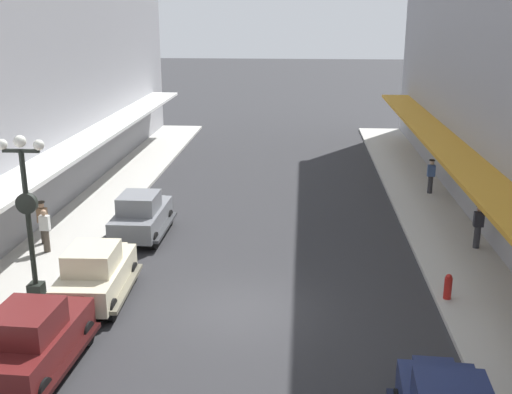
% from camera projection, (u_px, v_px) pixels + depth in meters
% --- Properties ---
extents(ground_plane, '(200.00, 200.00, 0.00)m').
position_uv_depth(ground_plane, '(241.00, 310.00, 18.99)').
color(ground_plane, '#2D2D30').
extents(sidewalk_left, '(3.00, 60.00, 0.15)m').
position_uv_depth(sidewalk_left, '(3.00, 300.00, 19.51)').
color(sidewalk_left, '#B7B5AD').
rests_on(sidewalk_left, ground).
extents(sidewalk_right, '(3.00, 60.00, 0.15)m').
position_uv_depth(sidewalk_right, '(493.00, 317.00, 18.42)').
color(sidewalk_right, '#B7B5AD').
rests_on(sidewalk_right, ground).
extents(parked_car_0, '(2.15, 4.26, 1.84)m').
position_uv_depth(parked_car_0, '(141.00, 214.00, 24.88)').
color(parked_car_0, slate).
rests_on(parked_car_0, ground).
extents(parked_car_2, '(2.28, 4.31, 1.84)m').
position_uv_depth(parked_car_2, '(33.00, 338.00, 15.54)').
color(parked_car_2, '#591919').
rests_on(parked_car_2, ground).
extents(parked_car_3, '(2.27, 4.31, 1.84)m').
position_uv_depth(parked_car_3, '(96.00, 272.00, 19.41)').
color(parked_car_3, beige).
rests_on(parked_car_3, ground).
extents(lamp_post_with_clock, '(1.42, 0.44, 5.16)m').
position_uv_depth(lamp_post_with_clock, '(28.00, 212.00, 18.63)').
color(lamp_post_with_clock, black).
rests_on(lamp_post_with_clock, sidewalk_left).
extents(fire_hydrant, '(0.24, 0.24, 0.82)m').
position_uv_depth(fire_hydrant, '(448.00, 286.00, 19.31)').
color(fire_hydrant, '#B21E19').
rests_on(fire_hydrant, sidewalk_right).
extents(pedestrian_0, '(0.36, 0.28, 1.67)m').
position_uv_depth(pedestrian_0, '(43.00, 222.00, 23.78)').
color(pedestrian_0, '#4C4238').
rests_on(pedestrian_0, sidewalk_left).
extents(pedestrian_1, '(0.36, 0.28, 1.67)m').
position_uv_depth(pedestrian_1, '(431.00, 176.00, 30.30)').
color(pedestrian_1, '#2D2D33').
rests_on(pedestrian_1, sidewalk_right).
extents(pedestrian_2, '(0.36, 0.24, 1.64)m').
position_uv_depth(pedestrian_2, '(45.00, 230.00, 22.94)').
color(pedestrian_2, '#4C4238').
rests_on(pedestrian_2, sidewalk_left).
extents(pedestrian_3, '(0.36, 0.28, 1.67)m').
position_uv_depth(pedestrian_3, '(478.00, 226.00, 23.32)').
color(pedestrian_3, '#2D2D33').
rests_on(pedestrian_3, sidewalk_right).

